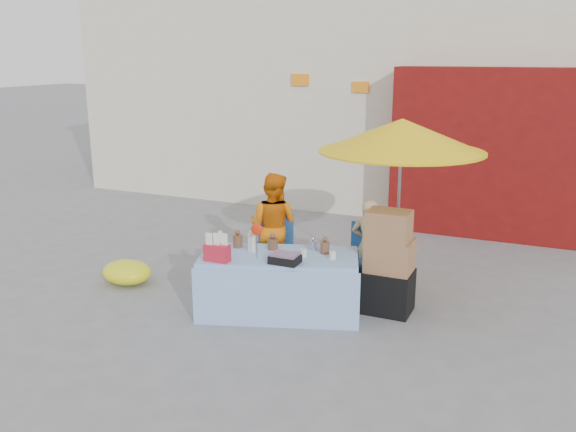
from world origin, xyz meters
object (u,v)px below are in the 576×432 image
at_px(chair_right, 364,276).
at_px(vendor_orange, 273,226).
at_px(market_table, 279,283).
at_px(vendor_beige, 369,246).
at_px(umbrella, 402,136).
at_px(box_stack, 389,266).
at_px(chair_left, 269,262).

height_order(chair_right, vendor_orange, vendor_orange).
distance_m(market_table, vendor_beige, 1.23).
distance_m(umbrella, box_stack, 1.48).
relative_size(chair_left, box_stack, 0.73).
bearing_deg(market_table, vendor_orange, 99.62).
relative_size(market_table, chair_left, 2.26).
bearing_deg(box_stack, umbrella, 96.04).
relative_size(chair_left, vendor_beige, 0.73).
bearing_deg(box_stack, vendor_orange, 164.33).
distance_m(vendor_beige, umbrella, 1.35).
relative_size(vendor_orange, vendor_beige, 1.18).
xyz_separation_m(chair_left, box_stack, (1.61, -0.32, 0.28)).
height_order(market_table, chair_right, market_table).
bearing_deg(market_table, umbrella, 28.37).
height_order(market_table, chair_left, market_table).
relative_size(chair_left, vendor_orange, 0.62).
bearing_deg(umbrella, vendor_orange, -174.47).
bearing_deg(chair_right, chair_left, -179.44).
height_order(chair_right, box_stack, box_stack).
distance_m(market_table, box_stack, 1.23).
xyz_separation_m(market_table, chair_right, (0.74, 0.82, -0.09)).
bearing_deg(chair_right, umbrella, 44.03).
bearing_deg(vendor_orange, umbrella, -173.91).
bearing_deg(chair_right, vendor_orange, 174.43).
height_order(vendor_beige, box_stack, same).
xyz_separation_m(chair_left, vendor_beige, (1.25, 0.13, 0.33)).
bearing_deg(box_stack, vendor_beige, 128.79).
bearing_deg(umbrella, box_stack, -83.96).
relative_size(vendor_orange, box_stack, 1.18).
bearing_deg(chair_left, chair_right, 0.56).
height_order(market_table, vendor_orange, vendor_orange).
xyz_separation_m(chair_left, vendor_orange, (-0.00, 0.13, 0.43)).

